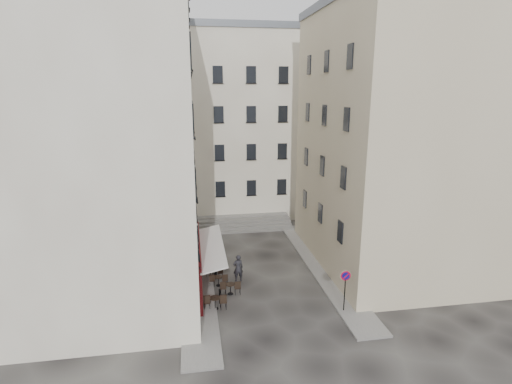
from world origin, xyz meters
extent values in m
plane|color=black|center=(0.00, 0.00, 0.00)|extent=(90.00, 90.00, 0.00)
cube|color=slate|center=(-4.50, 4.00, 0.06)|extent=(2.00, 22.00, 0.12)
cube|color=slate|center=(4.50, 3.00, 0.06)|extent=(2.00, 18.00, 0.12)
cube|color=beige|center=(-10.50, 3.00, 10.00)|extent=(12.00, 16.00, 20.00)
cube|color=tan|center=(10.50, 3.50, 9.00)|extent=(12.00, 14.00, 18.00)
cube|color=#565B63|center=(10.50, 3.50, 18.30)|extent=(12.20, 14.20, 0.60)
cube|color=beige|center=(-1.00, 19.00, 9.00)|extent=(18.00, 10.00, 18.00)
cube|color=#565B63|center=(-1.00, 19.00, 18.30)|extent=(18.20, 10.20, 0.60)
cube|color=#460C0A|center=(-4.42, 1.00, 1.75)|extent=(0.25, 7.00, 3.50)
cube|color=black|center=(-4.38, 1.00, 1.40)|extent=(0.06, 3.85, 2.00)
cube|color=silver|center=(-3.60, 1.00, 2.95)|extent=(1.58, 7.30, 0.41)
cube|color=#5D5B58|center=(0.00, 11.90, 0.10)|extent=(9.00, 1.80, 0.20)
cube|color=#5D5B58|center=(0.00, 12.35, 0.30)|extent=(9.00, 1.80, 0.20)
cube|color=#5D5B58|center=(0.00, 12.80, 0.50)|extent=(9.00, 1.80, 0.20)
cube|color=#5D5B58|center=(0.00, 13.25, 0.70)|extent=(9.00, 1.80, 0.20)
cylinder|color=black|center=(-3.25, -1.00, 0.45)|extent=(0.10, 0.10, 0.90)
sphere|color=black|center=(-3.25, -1.00, 0.92)|extent=(0.12, 0.12, 0.12)
cylinder|color=black|center=(-3.25, 2.50, 0.45)|extent=(0.10, 0.10, 0.90)
sphere|color=black|center=(-3.25, 2.50, 0.92)|extent=(0.12, 0.12, 0.12)
cylinder|color=black|center=(-3.25, 6.00, 0.45)|extent=(0.10, 0.10, 0.90)
sphere|color=black|center=(-3.25, 6.00, 0.92)|extent=(0.12, 0.12, 0.12)
cylinder|color=black|center=(3.87, -3.16, 1.29)|extent=(0.07, 0.07, 2.58)
cylinder|color=#AF0B26|center=(3.87, -3.16, 2.32)|extent=(0.60, 0.07, 0.60)
cylinder|color=navy|center=(3.87, -3.19, 2.32)|extent=(0.43, 0.07, 0.43)
cube|color=#AF0B26|center=(3.87, -3.21, 2.32)|extent=(0.35, 0.05, 0.35)
cylinder|color=black|center=(-3.57, -1.68, 0.07)|extent=(0.38, 0.38, 0.02)
cylinder|color=black|center=(-3.57, -1.68, 0.43)|extent=(0.05, 0.05, 0.75)
cylinder|color=black|center=(-3.57, -1.68, 0.77)|extent=(0.64, 0.64, 0.04)
cube|color=black|center=(-3.09, -1.68, 0.48)|extent=(0.41, 0.41, 0.96)
cube|color=black|center=(-4.05, -1.57, 0.48)|extent=(0.41, 0.41, 0.96)
cylinder|color=black|center=(-2.51, -0.05, 0.07)|extent=(0.37, 0.37, 0.02)
cylinder|color=black|center=(-2.51, -0.05, 0.41)|extent=(0.05, 0.05, 0.71)
cylinder|color=black|center=(-2.51, -0.05, 0.73)|extent=(0.61, 0.61, 0.04)
cube|color=black|center=(-2.05, -0.05, 0.46)|extent=(0.39, 0.39, 0.92)
cube|color=black|center=(-2.97, 0.05, 0.46)|extent=(0.39, 0.39, 0.92)
cylinder|color=black|center=(-3.17, 1.20, 0.07)|extent=(0.34, 0.34, 0.02)
cylinder|color=black|center=(-3.17, 1.20, 0.38)|extent=(0.05, 0.05, 0.66)
cylinder|color=black|center=(-3.17, 1.20, 0.68)|extent=(0.57, 0.57, 0.04)
cube|color=black|center=(-2.74, 1.20, 0.43)|extent=(0.36, 0.36, 0.85)
cube|color=black|center=(-3.59, 1.30, 0.43)|extent=(0.36, 0.36, 0.85)
cylinder|color=black|center=(-3.35, 2.42, 0.06)|extent=(0.32, 0.32, 0.02)
cylinder|color=black|center=(-3.35, 2.42, 0.36)|extent=(0.04, 0.04, 0.63)
cylinder|color=black|center=(-3.35, 2.42, 0.65)|extent=(0.54, 0.54, 0.04)
cube|color=black|center=(-2.95, 2.42, 0.40)|extent=(0.34, 0.34, 0.81)
cube|color=black|center=(-3.76, 2.51, 0.40)|extent=(0.34, 0.34, 0.81)
cylinder|color=black|center=(-3.48, 5.28, 0.08)|extent=(0.40, 0.40, 0.02)
cylinder|color=black|center=(-3.48, 5.28, 0.44)|extent=(0.06, 0.06, 0.77)
cylinder|color=black|center=(-3.48, 5.28, 0.79)|extent=(0.66, 0.66, 0.04)
cube|color=black|center=(-2.98, 5.28, 0.50)|extent=(0.42, 0.42, 0.99)
cube|color=black|center=(-3.97, 5.39, 0.50)|extent=(0.42, 0.42, 0.99)
imported|color=black|center=(-1.78, 1.79, 0.95)|extent=(0.74, 0.53, 1.89)
camera|label=1|loc=(-4.62, -23.03, 12.67)|focal=28.00mm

